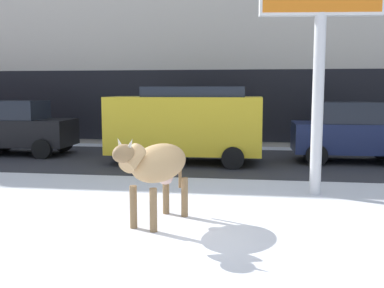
% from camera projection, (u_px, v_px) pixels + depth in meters
% --- Properties ---
extents(ground_plane, '(120.00, 120.00, 0.00)m').
position_uv_depth(ground_plane, '(182.00, 238.00, 6.81)').
color(ground_plane, white).
extents(road_strip, '(60.00, 5.60, 0.01)m').
position_uv_depth(road_strip, '(222.00, 161.00, 14.10)').
color(road_strip, '#333338').
rests_on(road_strip, ground).
extents(cow_tan, '(1.06, 1.92, 1.54)m').
position_uv_depth(cow_tan, '(157.00, 165.00, 7.45)').
color(cow_tan, tan).
rests_on(cow_tan, ground).
extents(car_black_hatchback, '(3.53, 1.98, 1.86)m').
position_uv_depth(car_black_hatchback, '(20.00, 128.00, 15.44)').
color(car_black_hatchback, black).
rests_on(car_black_hatchback, ground).
extents(car_yellow_van, '(4.64, 2.19, 2.32)m').
position_uv_depth(car_yellow_van, '(186.00, 122.00, 13.62)').
color(car_yellow_van, gold).
rests_on(car_yellow_van, ground).
extents(car_navy_hatchback, '(3.53, 1.98, 1.86)m').
position_uv_depth(car_navy_hatchback, '(350.00, 132.00, 13.80)').
color(car_navy_hatchback, '#19234C').
rests_on(car_navy_hatchback, ground).
extents(pedestrian_near_billboard, '(0.36, 0.24, 1.73)m').
position_uv_depth(pedestrian_near_billboard, '(213.00, 126.00, 16.82)').
color(pedestrian_near_billboard, '#282833').
rests_on(pedestrian_near_billboard, ground).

